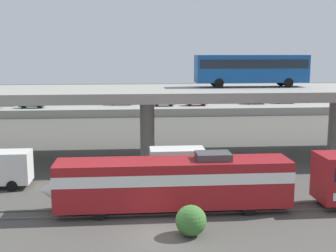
% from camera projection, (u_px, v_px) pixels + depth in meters
% --- Properties ---
extents(ground_plane, '(260.00, 260.00, 0.00)m').
position_uv_depth(ground_plane, '(160.00, 234.00, 27.50)').
color(ground_plane, '#4C4944').
extents(rail_strip_near, '(110.00, 0.12, 0.12)m').
position_uv_depth(rail_strip_near, '(157.00, 214.00, 30.71)').
color(rail_strip_near, '#59544C').
rests_on(rail_strip_near, ground_plane).
extents(rail_strip_far, '(110.00, 0.12, 0.12)m').
position_uv_depth(rail_strip_far, '(156.00, 207.00, 32.13)').
color(rail_strip_far, '#59544C').
rests_on(rail_strip_far, ground_plane).
extents(train_locomotive, '(17.43, 3.04, 4.18)m').
position_uv_depth(train_locomotive, '(162.00, 181.00, 31.10)').
color(train_locomotive, maroon).
rests_on(train_locomotive, ground_plane).
extents(highway_overpass, '(96.00, 11.90, 7.35)m').
position_uv_depth(highway_overpass, '(147.00, 95.00, 46.06)').
color(highway_overpass, gray).
rests_on(highway_overpass, ground_plane).
extents(transit_bus_on_overpass, '(12.00, 2.68, 3.40)m').
position_uv_depth(transit_bus_on_overpass, '(251.00, 68.00, 47.72)').
color(transit_bus_on_overpass, '#14478C').
rests_on(transit_bus_on_overpass, highway_overpass).
extents(service_truck_east, '(6.80, 2.46, 3.04)m').
position_uv_depth(service_truck_east, '(187.00, 164.00, 37.97)').
color(service_truck_east, silver).
rests_on(service_truck_east, ground_plane).
extents(pier_parking_lot, '(78.59, 11.11, 1.39)m').
position_uv_depth(pier_parking_lot, '(140.00, 109.00, 81.44)').
color(pier_parking_lot, gray).
rests_on(pier_parking_lot, ground_plane).
extents(parked_car_0, '(4.07, 1.92, 1.50)m').
position_uv_depth(parked_car_0, '(284.00, 99.00, 84.59)').
color(parked_car_0, '#515459').
rests_on(parked_car_0, pier_parking_lot).
extents(parked_car_1, '(4.15, 1.87, 1.50)m').
position_uv_depth(parked_car_1, '(6.00, 102.00, 80.54)').
color(parked_car_1, '#9E998C').
rests_on(parked_car_1, pier_parking_lot).
extents(parked_car_2, '(4.36, 1.91, 1.50)m').
position_uv_depth(parked_car_2, '(32.00, 104.00, 77.46)').
color(parked_car_2, '#0C4C26').
rests_on(parked_car_2, pier_parking_lot).
extents(parked_car_4, '(4.11, 1.87, 1.50)m').
position_uv_depth(parked_car_4, '(163.00, 102.00, 80.30)').
color(parked_car_4, '#515459').
rests_on(parked_car_4, pier_parking_lot).
extents(parked_car_5, '(4.04, 1.88, 1.50)m').
position_uv_depth(parked_car_5, '(196.00, 101.00, 80.84)').
color(parked_car_5, maroon).
rests_on(parked_car_5, pier_parking_lot).
extents(parked_car_6, '(4.48, 1.85, 1.50)m').
position_uv_depth(parked_car_6, '(121.00, 101.00, 81.94)').
color(parked_car_6, navy).
rests_on(parked_car_6, pier_parking_lot).
extents(parked_car_7, '(4.15, 1.94, 1.50)m').
position_uv_depth(parked_car_7, '(254.00, 100.00, 83.54)').
color(parked_car_7, black).
rests_on(parked_car_7, pier_parking_lot).
extents(harbor_water, '(140.00, 36.00, 0.01)m').
position_uv_depth(harbor_water, '(138.00, 100.00, 104.15)').
color(harbor_water, '#2D5170').
rests_on(harbor_water, ground_plane).
extents(shrub_right, '(1.91, 1.91, 1.91)m').
position_uv_depth(shrub_right, '(191.00, 221.00, 27.20)').
color(shrub_right, '#3B6D30').
rests_on(shrub_right, ground_plane).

